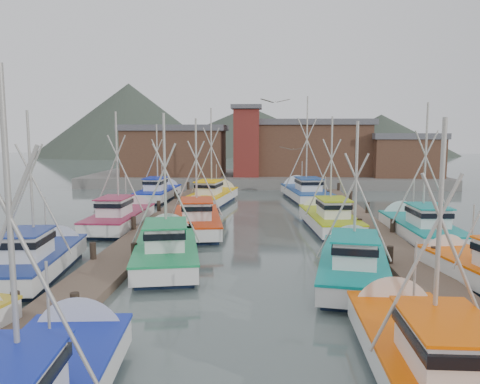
{
  "coord_description": "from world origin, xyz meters",
  "views": [
    {
      "loc": [
        0.17,
        -23.42,
        6.37
      ],
      "look_at": [
        -1.4,
        6.59,
        2.6
      ],
      "focal_mm": 35.0,
      "sensor_mm": 36.0,
      "label": 1
    }
  ],
  "objects_px": {
    "lookout_tower": "(247,140)",
    "boat_1": "(423,355)",
    "boat_12": "(214,196)",
    "boat_4": "(167,248)",
    "boat_8": "(197,220)"
  },
  "relations": [
    {
      "from": "boat_1",
      "to": "boat_12",
      "type": "xyz_separation_m",
      "value": [
        -8.75,
        30.44,
        0.01
      ]
    },
    {
      "from": "boat_1",
      "to": "boat_4",
      "type": "xyz_separation_m",
      "value": [
        -9.0,
        10.92,
        0.0
      ]
    },
    {
      "from": "boat_1",
      "to": "boat_8",
      "type": "height_order",
      "value": "boat_8"
    },
    {
      "from": "lookout_tower",
      "to": "boat_4",
      "type": "height_order",
      "value": "lookout_tower"
    },
    {
      "from": "boat_4",
      "to": "boat_8",
      "type": "height_order",
      "value": "boat_4"
    },
    {
      "from": "lookout_tower",
      "to": "boat_4",
      "type": "xyz_separation_m",
      "value": [
        -2.7,
        -33.78,
        -4.87
      ]
    },
    {
      "from": "boat_4",
      "to": "boat_12",
      "type": "xyz_separation_m",
      "value": [
        0.25,
        19.52,
        0.0
      ]
    },
    {
      "from": "boat_4",
      "to": "boat_8",
      "type": "bearing_deg",
      "value": 76.4
    },
    {
      "from": "boat_8",
      "to": "boat_12",
      "type": "height_order",
      "value": "boat_12"
    },
    {
      "from": "lookout_tower",
      "to": "boat_1",
      "type": "xyz_separation_m",
      "value": [
        6.3,
        -44.7,
        -4.87
      ]
    },
    {
      "from": "lookout_tower",
      "to": "boat_8",
      "type": "relative_size",
      "value": 0.89
    },
    {
      "from": "lookout_tower",
      "to": "boat_12",
      "type": "distance_m",
      "value": 15.27
    },
    {
      "from": "lookout_tower",
      "to": "boat_12",
      "type": "bearing_deg",
      "value": -99.75
    },
    {
      "from": "lookout_tower",
      "to": "boat_1",
      "type": "height_order",
      "value": "lookout_tower"
    },
    {
      "from": "boat_1",
      "to": "boat_4",
      "type": "height_order",
      "value": "boat_4"
    }
  ]
}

